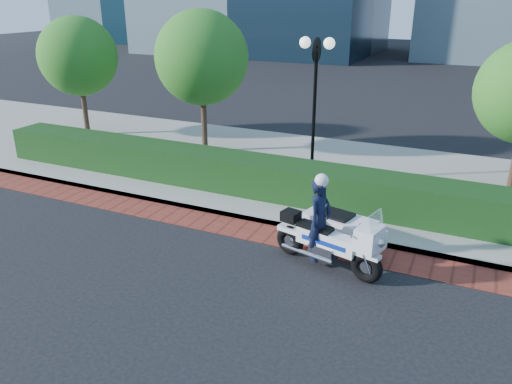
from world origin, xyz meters
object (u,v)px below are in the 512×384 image
at_px(lamppost, 315,88).
at_px(police_motorcycle, 332,230).
at_px(tree_b, 202,58).
at_px(tree_a, 78,56).

height_order(lamppost, police_motorcycle, lamppost).
xyz_separation_m(lamppost, police_motorcycle, (1.90, -4.22, -2.25)).
xyz_separation_m(lamppost, tree_b, (-4.50, 1.30, 0.48)).
relative_size(tree_b, police_motorcycle, 1.92).
height_order(tree_a, police_motorcycle, tree_a).
xyz_separation_m(tree_a, tree_b, (5.50, 0.00, 0.21)).
bearing_deg(lamppost, tree_b, 163.89).
relative_size(lamppost, tree_a, 0.92).
xyz_separation_m(tree_b, police_motorcycle, (6.40, -5.52, -2.72)).
distance_m(tree_b, police_motorcycle, 8.88).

